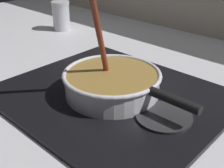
% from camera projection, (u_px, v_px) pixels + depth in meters
% --- Properties ---
extents(ground, '(2.40, 1.60, 0.04)m').
position_uv_depth(ground, '(46.00, 110.00, 0.75)').
color(ground, '#B7B7BC').
extents(hob_plate, '(0.56, 0.48, 0.01)m').
position_uv_depth(hob_plate, '(112.00, 96.00, 0.76)').
color(hob_plate, black).
rests_on(hob_plate, ground).
extents(burner_ring, '(0.19, 0.19, 0.01)m').
position_uv_depth(burner_ring, '(112.00, 92.00, 0.76)').
color(burner_ring, '#592D0C').
rests_on(burner_ring, hob_plate).
extents(spare_burner, '(0.13, 0.13, 0.01)m').
position_uv_depth(spare_burner, '(164.00, 116.00, 0.66)').
color(spare_burner, '#262628').
rests_on(spare_burner, hob_plate).
extents(cooking_pan, '(0.37, 0.25, 0.33)m').
position_uv_depth(cooking_pan, '(112.00, 82.00, 0.74)').
color(cooking_pan, silver).
rests_on(cooking_pan, hob_plate).
extents(condiment_jar, '(0.08, 0.08, 0.12)m').
position_uv_depth(condiment_jar, '(61.00, 16.00, 1.27)').
color(condiment_jar, silver).
rests_on(condiment_jar, ground).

